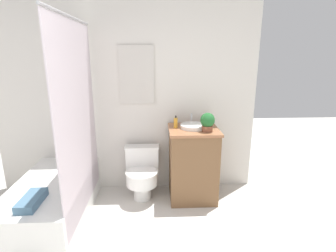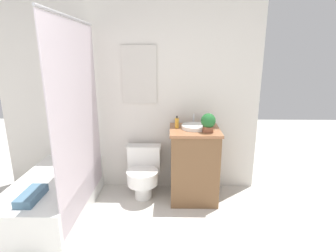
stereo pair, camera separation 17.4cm
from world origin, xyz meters
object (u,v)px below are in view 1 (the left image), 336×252
object	(u,v)px
sink	(193,126)
soap_bottle	(176,123)
potted_plant	(208,122)
toilet	(142,172)

from	to	relation	value
sink	soap_bottle	size ratio (longest dim) A/B	2.38
sink	potted_plant	bearing A→B (deg)	-46.82
potted_plant	sink	bearing A→B (deg)	133.18
sink	potted_plant	distance (m)	0.21
toilet	sink	bearing A→B (deg)	-1.21
toilet	soap_bottle	distance (m)	0.72
soap_bottle	potted_plant	distance (m)	0.37
toilet	sink	size ratio (longest dim) A/B	1.79
sink	toilet	bearing A→B (deg)	178.79
soap_bottle	toilet	bearing A→B (deg)	179.88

